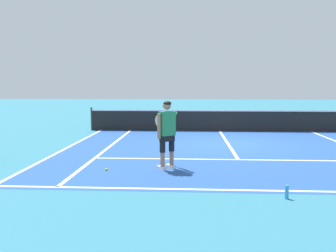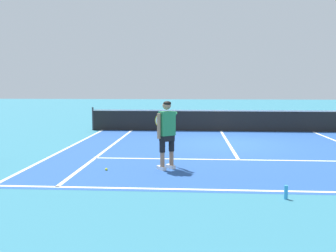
{
  "view_description": "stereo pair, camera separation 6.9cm",
  "coord_description": "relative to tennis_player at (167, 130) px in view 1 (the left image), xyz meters",
  "views": [
    {
      "loc": [
        -1.39,
        -13.13,
        2.11
      ],
      "look_at": [
        -1.94,
        -3.81,
        1.05
      ],
      "focal_mm": 38.85,
      "sensor_mm": 36.0,
      "label": 1
    },
    {
      "loc": [
        -1.32,
        -13.12,
        2.11
      ],
      "look_at": [
        -1.94,
        -3.81,
        1.05
      ],
      "focal_mm": 38.85,
      "sensor_mm": 36.0,
      "label": 2
    }
  ],
  "objects": [
    {
      "name": "ground_plane",
      "position": [
        1.95,
        4.19,
        -0.99
      ],
      "size": [
        80.0,
        80.0,
        0.0
      ],
      "primitive_type": "plane",
      "color": "teal"
    },
    {
      "name": "court_inner_surface",
      "position": [
        1.95,
        2.95,
        -0.99
      ],
      "size": [
        10.98,
        9.81,
        0.0
      ],
      "primitive_type": "cube",
      "color": "#234C93",
      "rests_on": "ground"
    },
    {
      "name": "line_baseline",
      "position": [
        1.95,
        -1.76,
        -0.99
      ],
      "size": [
        10.98,
        0.1,
        0.01
      ],
      "primitive_type": "cube",
      "color": "white",
      "rests_on": "ground"
    },
    {
      "name": "line_service",
      "position": [
        1.95,
        1.26,
        -0.99
      ],
      "size": [
        8.23,
        0.1,
        0.01
      ],
      "primitive_type": "cube",
      "color": "white",
      "rests_on": "ground"
    },
    {
      "name": "line_centre_service",
      "position": [
        1.95,
        4.46,
        -0.99
      ],
      "size": [
        0.1,
        6.4,
        0.01
      ],
      "primitive_type": "cube",
      "color": "white",
      "rests_on": "ground"
    },
    {
      "name": "line_singles_left",
      "position": [
        -2.16,
        2.95,
        -0.99
      ],
      "size": [
        0.1,
        9.41,
        0.01
      ],
      "primitive_type": "cube",
      "color": "white",
      "rests_on": "ground"
    },
    {
      "name": "line_doubles_left",
      "position": [
        -3.54,
        2.95,
        -0.99
      ],
      "size": [
        0.1,
        9.41,
        0.01
      ],
      "primitive_type": "cube",
      "color": "white",
      "rests_on": "ground"
    },
    {
      "name": "tennis_net",
      "position": [
        1.95,
        7.66,
        -0.49
      ],
      "size": [
        11.96,
        0.08,
        1.07
      ],
      "color": "#333338",
      "rests_on": "ground"
    },
    {
      "name": "tennis_player",
      "position": [
        0.0,
        0.0,
        0.0
      ],
      "size": [
        0.67,
        1.19,
        1.71
      ],
      "color": "white",
      "rests_on": "ground"
    },
    {
      "name": "tennis_ball_near_feet",
      "position": [
        -1.47,
        -0.26,
        -0.96
      ],
      "size": [
        0.07,
        0.07,
        0.07
      ],
      "primitive_type": "sphere",
      "color": "#CCE02D",
      "rests_on": "ground"
    },
    {
      "name": "water_bottle",
      "position": [
        2.38,
        -2.26,
        -0.86
      ],
      "size": [
        0.07,
        0.07,
        0.26
      ],
      "primitive_type": "cylinder",
      "color": "#3393D6",
      "rests_on": "ground"
    }
  ]
}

